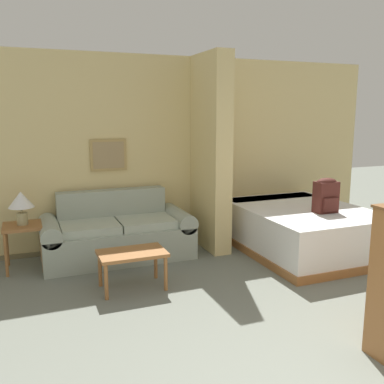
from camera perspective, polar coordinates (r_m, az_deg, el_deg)
wall_back at (r=6.06m, az=-3.43°, el=5.39°), size 6.55×0.16×2.60m
wall_partition_pillar at (r=5.77m, az=2.47°, el=5.19°), size 0.24×0.87×2.60m
couch at (r=5.58m, az=-9.95°, el=-5.56°), size 1.88×0.84×0.84m
coffee_table at (r=4.58m, az=-8.00°, el=-8.51°), size 0.70×0.44×0.41m
side_table at (r=5.43m, az=-21.58°, el=-4.98°), size 0.45×0.45×0.54m
table_lamp at (r=5.35m, az=-21.84°, el=-1.23°), size 0.29×0.29×0.39m
bed at (r=5.95m, az=14.34°, el=-4.74°), size 1.56×2.02×0.59m
backpack at (r=5.63m, az=17.45°, el=-0.36°), size 0.29×0.20×0.44m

